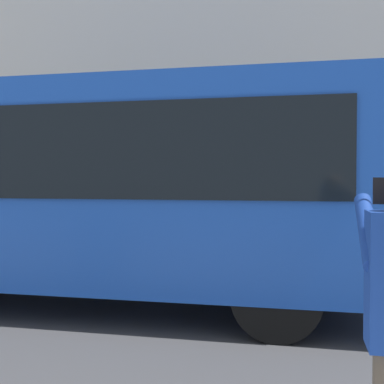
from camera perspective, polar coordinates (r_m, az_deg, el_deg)
name	(u,v)px	position (r m, az deg, el deg)	size (l,w,h in m)	color
ground_plane	(301,309)	(7.15, 12.40, -12.94)	(60.00, 60.00, 0.00)	#38383A
building_facade_far	(303,21)	(14.35, 12.56, 18.56)	(28.00, 1.55, 12.00)	beige
red_bus	(67,186)	(7.34, -14.12, 0.71)	(9.05, 2.54, 3.08)	#1947AD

